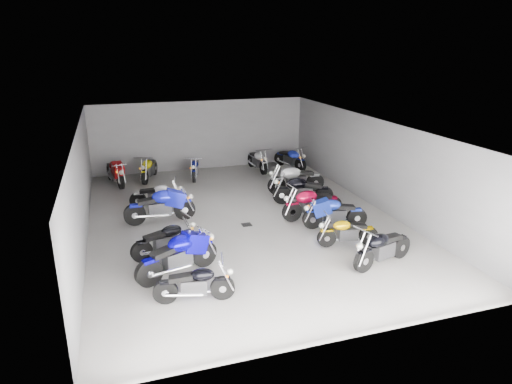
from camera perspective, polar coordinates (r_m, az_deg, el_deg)
ground at (r=15.61m, az=-1.71°, el=-3.45°), size 14.00×14.00×0.00m
wall_back at (r=21.73m, az=-6.93°, el=7.05°), size 10.00×0.10×3.20m
wall_left at (r=14.60m, az=-20.98°, el=0.40°), size 0.10×14.00×3.20m
wall_right at (r=17.11m, az=14.57°, el=3.54°), size 0.10×14.00×3.20m
ceiling at (r=14.73m, az=-1.83°, el=8.27°), size 10.00×14.00×0.04m
drain_grate at (r=15.17m, az=-1.18°, el=-4.10°), size 0.32×0.32×0.01m
motorcycle_left_a at (r=10.84m, az=-7.63°, el=-11.27°), size 1.89×0.50×0.84m
motorcycle_left_b at (r=11.97m, az=-9.66°, el=-7.81°), size 2.24×1.05×1.04m
motorcycle_left_c at (r=13.15m, az=-11.22°, el=-5.86°), size 1.95×0.69×0.88m
motorcycle_left_e at (r=15.52m, az=-11.82°, el=-1.73°), size 2.38×0.46×1.05m
motorcycle_left_f at (r=16.96m, az=-12.25°, el=-0.40°), size 1.93×0.57×0.86m
motorcycle_right_a at (r=12.81m, az=15.53°, el=-6.70°), size 2.08×0.77×0.94m
motorcycle_right_b at (r=13.77m, az=11.31°, el=-4.89°), size 1.84×0.48×0.81m
motorcycle_right_c at (r=14.97m, az=9.73°, el=-2.61°), size 2.11×0.62×0.93m
motorcycle_right_d at (r=15.64m, az=7.00°, el=-1.43°), size 2.26×0.48×0.99m
motorcycle_right_e at (r=16.98m, az=5.81°, el=0.21°), size 2.15×0.98×0.99m
motorcycle_right_f at (r=18.25m, az=4.95°, el=1.62°), size 2.37×0.47×1.04m
motorcycle_back_a at (r=20.16m, az=-17.19°, el=2.39°), size 0.71×2.25×1.00m
motorcycle_back_b at (r=20.47m, az=-13.23°, el=2.88°), size 0.88×2.06×0.94m
motorcycle_back_c at (r=20.37m, az=-7.64°, el=3.00°), size 0.63×1.94×0.87m
motorcycle_back_e at (r=21.37m, az=0.20°, el=3.99°), size 0.46×2.12×0.93m
motorcycle_back_f at (r=21.80m, az=4.31°, el=4.21°), size 0.88×2.00×0.92m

